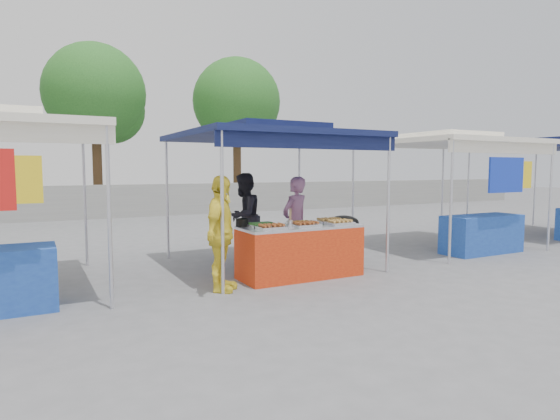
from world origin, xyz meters
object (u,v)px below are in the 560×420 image
cooking_pot (242,223)px  wok_burner (344,236)px  vendor_woman (295,222)px  customer_person (221,234)px  vendor_table (300,251)px  helper_man (244,216)px

cooking_pot → wok_burner: 2.06m
wok_burner → vendor_woman: bearing=155.6°
customer_person → vendor_table: bearing=-43.8°
cooking_pot → vendor_woman: bearing=15.9°
vendor_table → cooking_pot: cooking_pot is taller
vendor_woman → customer_person: bearing=5.6°
vendor_table → vendor_woman: (0.30, 0.68, 0.39)m
vendor_table → vendor_woman: 0.84m
wok_burner → customer_person: customer_person is taller
vendor_table → cooking_pot: (-0.87, 0.35, 0.49)m
cooking_pot → wok_burner: bearing=1.2°
vendor_woman → customer_person: customer_person is taller
cooking_pot → customer_person: 0.83m
wok_burner → vendor_woman: (-0.85, 0.29, 0.26)m
wok_burner → helper_man: size_ratio=0.55×
wok_burner → customer_person: 2.70m
cooking_pot → customer_person: size_ratio=0.13×
vendor_table → wok_burner: 1.22m
vendor_woman → customer_person: 1.98m
vendor_woman → wok_burner: bearing=139.2°
cooking_pot → customer_person: (-0.59, -0.58, -0.07)m
wok_burner → customer_person: (-2.61, -0.62, 0.29)m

